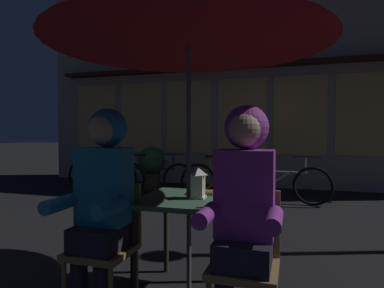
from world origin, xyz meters
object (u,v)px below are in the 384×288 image
at_px(cafe_table, 189,211).
at_px(book, 201,192).
at_px(lantern, 198,182).
at_px(person_right_hooded, 244,198).
at_px(bicycle_fourth, 282,183).
at_px(patio_umbrella, 189,22).
at_px(chair_left, 107,239).
at_px(bicycle_third, 226,181).
at_px(potted_plant, 152,164).
at_px(person_left_hooded, 102,190).
at_px(bicycle_nearest, 101,177).
at_px(bicycle_second, 154,179).
at_px(chair_right, 245,254).

bearing_deg(cafe_table, book, 74.09).
bearing_deg(book, lantern, -90.70).
xyz_separation_m(lantern, person_right_hooded, (0.40, -0.41, -0.01)).
bearing_deg(bicycle_fourth, book, -98.84).
height_order(patio_umbrella, chair_left, patio_umbrella).
height_order(bicycle_third, potted_plant, potted_plant).
bearing_deg(chair_left, potted_plant, 110.49).
xyz_separation_m(person_left_hooded, bicycle_nearest, (-2.38, 3.68, -0.50)).
distance_m(cafe_table, lantern, 0.24).
relative_size(person_right_hooded, bicycle_second, 0.83).
height_order(chair_right, bicycle_nearest, chair_right).
distance_m(cafe_table, bicycle_second, 3.79).
distance_m(bicycle_fourth, potted_plant, 2.83).
height_order(lantern, bicycle_fourth, lantern).
distance_m(cafe_table, chair_right, 0.62).
bearing_deg(person_left_hooded, bicycle_second, 108.88).
xyz_separation_m(person_left_hooded, bicycle_fourth, (1.05, 3.95, -0.50)).
bearing_deg(potted_plant, cafe_table, -62.44).
relative_size(patio_umbrella, bicycle_third, 1.38).
height_order(patio_umbrella, bicycle_second, patio_umbrella).
distance_m(patio_umbrella, bicycle_third, 3.88).
xyz_separation_m(lantern, chair_left, (-0.56, -0.36, -0.37)).
xyz_separation_m(person_left_hooded, person_right_hooded, (0.96, 0.00, 0.00)).
xyz_separation_m(person_left_hooded, potted_plant, (-1.70, 4.60, -0.30)).
bearing_deg(bicycle_fourth, bicycle_third, -176.41).
bearing_deg(bicycle_nearest, lantern, -48.10).
relative_size(person_right_hooded, bicycle_fourth, 0.84).
height_order(patio_umbrella, bicycle_nearest, patio_umbrella).
bearing_deg(bicycle_nearest, person_left_hooded, -57.15).
distance_m(person_left_hooded, potted_plant, 4.91).
bearing_deg(person_left_hooded, bicycle_nearest, 122.85).
distance_m(person_left_hooded, bicycle_fourth, 4.12).
xyz_separation_m(lantern, bicycle_third, (-0.48, 3.48, -0.51)).
bearing_deg(chair_right, chair_left, 180.00).
relative_size(patio_umbrella, lantern, 10.00).
xyz_separation_m(patio_umbrella, person_left_hooded, (-0.48, -0.43, -1.21)).
height_order(bicycle_second, bicycle_fourth, same).
bearing_deg(patio_umbrella, potted_plant, 117.56).
bearing_deg(person_right_hooded, potted_plant, 120.03).
bearing_deg(lantern, person_left_hooded, -143.30).
height_order(lantern, bicycle_nearest, lantern).
bearing_deg(person_left_hooded, potted_plant, 110.26).
bearing_deg(potted_plant, person_right_hooded, -59.97).
distance_m(cafe_table, book, 0.21).
distance_m(lantern, bicycle_third, 3.55).
bearing_deg(cafe_table, patio_umbrella, 0.00).
height_order(chair_left, bicycle_fourth, chair_left).
xyz_separation_m(bicycle_nearest, bicycle_fourth, (3.43, 0.27, 0.00)).
xyz_separation_m(chair_left, chair_right, (0.96, 0.00, 0.00)).
relative_size(patio_umbrella, book, 11.55).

